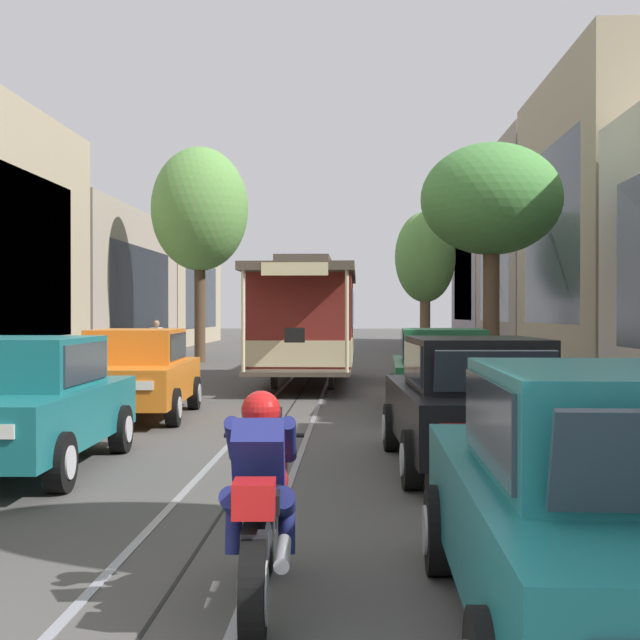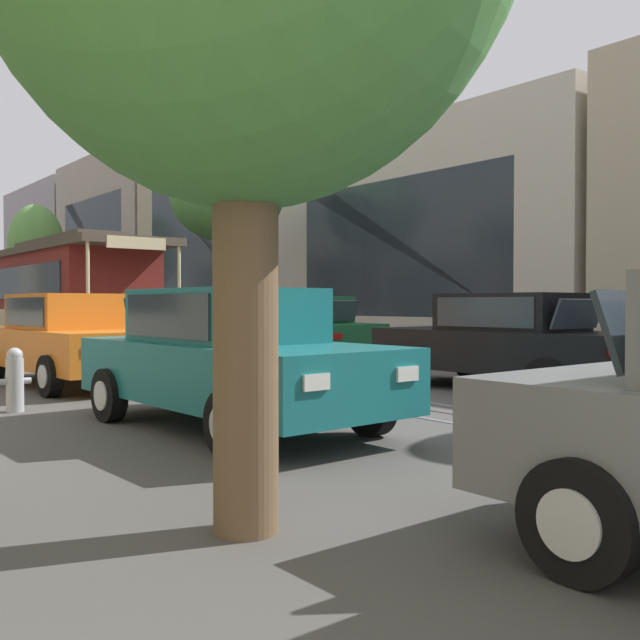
{
  "view_description": "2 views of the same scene",
  "coord_description": "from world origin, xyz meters",
  "px_view_note": "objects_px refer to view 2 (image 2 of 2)",
  "views": [
    {
      "loc": [
        1.23,
        -2.46,
        1.88
      ],
      "look_at": [
        0.11,
        27.56,
        1.64
      ],
      "focal_mm": 50.18,
      "sensor_mm": 36.0,
      "label": 1
    },
    {
      "loc": [
        -6.91,
        1.18,
        1.41
      ],
      "look_at": [
        0.69,
        10.72,
        1.13
      ],
      "focal_mm": 39.7,
      "sensor_mm": 36.0,
      "label": 2
    }
  ],
  "objects_px": {
    "parked_car_black_second_right": "(505,341)",
    "street_tree_kerb_right_second": "(227,199)",
    "parked_car_orange_mid_left": "(71,339)",
    "cable_car_trolley": "(67,295)",
    "fire_hydrant": "(15,379)",
    "parked_car_teal_second_left": "(230,358)",
    "parked_car_green_mid_right": "(299,330)",
    "street_tree_kerb_right_mid": "(36,246)"
  },
  "relations": [
    {
      "from": "parked_car_black_second_right",
      "to": "street_tree_kerb_right_second",
      "type": "bearing_deg",
      "value": 80.35
    },
    {
      "from": "parked_car_orange_mid_left",
      "to": "cable_car_trolley",
      "type": "distance_m",
      "value": 8.48
    },
    {
      "from": "street_tree_kerb_right_second",
      "to": "fire_hydrant",
      "type": "distance_m",
      "value": 13.99
    },
    {
      "from": "parked_car_orange_mid_left",
      "to": "street_tree_kerb_right_second",
      "type": "xyz_separation_m",
      "value": [
        7.44,
        7.14,
        3.94
      ]
    },
    {
      "from": "parked_car_teal_second_left",
      "to": "parked_car_green_mid_right",
      "type": "bearing_deg",
      "value": 47.81
    },
    {
      "from": "parked_car_orange_mid_left",
      "to": "parked_car_green_mid_right",
      "type": "relative_size",
      "value": 1.0
    },
    {
      "from": "parked_car_black_second_right",
      "to": "street_tree_kerb_right_mid",
      "type": "distance_m",
      "value": 31.55
    },
    {
      "from": "parked_car_teal_second_left",
      "to": "cable_car_trolley",
      "type": "xyz_separation_m",
      "value": [
        2.73,
        13.37,
        0.86
      ]
    },
    {
      "from": "cable_car_trolley",
      "to": "parked_car_green_mid_right",
      "type": "bearing_deg",
      "value": -67.99
    },
    {
      "from": "parked_car_orange_mid_left",
      "to": "parked_car_green_mid_right",
      "type": "bearing_deg",
      "value": 8.49
    },
    {
      "from": "parked_car_orange_mid_left",
      "to": "parked_car_black_second_right",
      "type": "distance_m",
      "value": 7.39
    },
    {
      "from": "parked_car_orange_mid_left",
      "to": "street_tree_kerb_right_second",
      "type": "relative_size",
      "value": 0.71
    },
    {
      "from": "parked_car_teal_second_left",
      "to": "street_tree_kerb_right_mid",
      "type": "bearing_deg",
      "value": 76.93
    },
    {
      "from": "parked_car_black_second_right",
      "to": "street_tree_kerb_right_mid",
      "type": "xyz_separation_m",
      "value": [
        1.91,
        31.28,
        3.64
      ]
    },
    {
      "from": "parked_car_green_mid_right",
      "to": "street_tree_kerb_right_second",
      "type": "height_order",
      "value": "street_tree_kerb_right_second"
    },
    {
      "from": "fire_hydrant",
      "to": "parked_car_green_mid_right",
      "type": "bearing_deg",
      "value": 25.47
    },
    {
      "from": "parked_car_teal_second_left",
      "to": "cable_car_trolley",
      "type": "height_order",
      "value": "cable_car_trolley"
    },
    {
      "from": "parked_car_orange_mid_left",
      "to": "parked_car_black_second_right",
      "type": "bearing_deg",
      "value": -43.5
    },
    {
      "from": "parked_car_teal_second_left",
      "to": "fire_hydrant",
      "type": "xyz_separation_m",
      "value": [
        -1.58,
        2.78,
        -0.38
      ]
    },
    {
      "from": "parked_car_teal_second_left",
      "to": "street_tree_kerb_right_second",
      "type": "height_order",
      "value": "street_tree_kerb_right_second"
    },
    {
      "from": "street_tree_kerb_right_second",
      "to": "fire_hydrant",
      "type": "relative_size",
      "value": 7.41
    },
    {
      "from": "street_tree_kerb_right_second",
      "to": "cable_car_trolley",
      "type": "bearing_deg",
      "value": 169.86
    },
    {
      "from": "parked_car_orange_mid_left",
      "to": "street_tree_kerb_right_second",
      "type": "distance_m",
      "value": 11.04
    },
    {
      "from": "parked_car_orange_mid_left",
      "to": "fire_hydrant",
      "type": "xyz_separation_m",
      "value": [
        -1.63,
        -2.6,
        -0.38
      ]
    },
    {
      "from": "street_tree_kerb_right_mid",
      "to": "parked_car_teal_second_left",
      "type": "bearing_deg",
      "value": -103.07
    },
    {
      "from": "parked_car_black_second_right",
      "to": "street_tree_kerb_right_mid",
      "type": "relative_size",
      "value": 0.66
    },
    {
      "from": "parked_car_black_second_right",
      "to": "parked_car_green_mid_right",
      "type": "distance_m",
      "value": 5.92
    },
    {
      "from": "cable_car_trolley",
      "to": "street_tree_kerb_right_second",
      "type": "bearing_deg",
      "value": -10.14
    },
    {
      "from": "street_tree_kerb_right_second",
      "to": "parked_car_teal_second_left",
      "type": "bearing_deg",
      "value": -120.91
    },
    {
      "from": "parked_car_black_second_right",
      "to": "parked_car_green_mid_right",
      "type": "bearing_deg",
      "value": 87.96
    },
    {
      "from": "parked_car_black_second_right",
      "to": "cable_car_trolley",
      "type": "distance_m",
      "value": 13.38
    },
    {
      "from": "fire_hydrant",
      "to": "parked_car_orange_mid_left",
      "type": "bearing_deg",
      "value": 57.93
    },
    {
      "from": "cable_car_trolley",
      "to": "street_tree_kerb_right_mid",
      "type": "bearing_deg",
      "value": 75.82
    },
    {
      "from": "parked_car_teal_second_left",
      "to": "parked_car_black_second_right",
      "type": "relative_size",
      "value": 1.0
    },
    {
      "from": "parked_car_black_second_right",
      "to": "fire_hydrant",
      "type": "xyz_separation_m",
      "value": [
        -6.99,
        2.49,
        -0.38
      ]
    },
    {
      "from": "parked_car_black_second_right",
      "to": "parked_car_orange_mid_left",
      "type": "bearing_deg",
      "value": 136.5
    },
    {
      "from": "parked_car_orange_mid_left",
      "to": "cable_car_trolley",
      "type": "bearing_deg",
      "value": 71.5
    },
    {
      "from": "parked_car_teal_second_left",
      "to": "parked_car_orange_mid_left",
      "type": "distance_m",
      "value": 5.37
    },
    {
      "from": "street_tree_kerb_right_second",
      "to": "street_tree_kerb_right_mid",
      "type": "distance_m",
      "value": 19.06
    },
    {
      "from": "street_tree_kerb_right_second",
      "to": "street_tree_kerb_right_mid",
      "type": "height_order",
      "value": "street_tree_kerb_right_mid"
    },
    {
      "from": "parked_car_green_mid_right",
      "to": "street_tree_kerb_right_mid",
      "type": "height_order",
      "value": "street_tree_kerb_right_mid"
    },
    {
      "from": "parked_car_green_mid_right",
      "to": "parked_car_orange_mid_left",
      "type": "bearing_deg",
      "value": -171.51
    }
  ]
}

